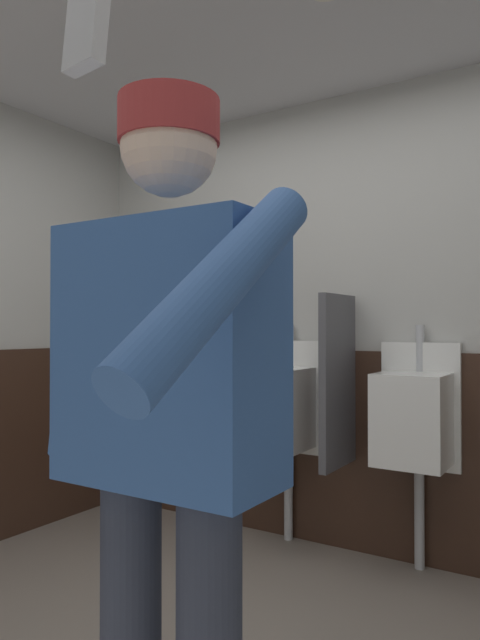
# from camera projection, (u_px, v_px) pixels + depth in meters

# --- Properties ---
(wall_back) EXTENTS (4.12, 0.12, 2.55)m
(wall_back) POSITION_uv_depth(u_px,v_px,m) (352.00, 319.00, 3.25)
(wall_back) COLOR #B2B2AD
(wall_back) RESTS_ON ground_plane
(wainscot_band_back) EXTENTS (3.52, 0.03, 1.10)m
(wainscot_band_back) POSITION_uv_depth(u_px,v_px,m) (348.00, 449.00, 3.17)
(wainscot_band_back) COLOR #382319
(wainscot_band_back) RESTS_ON ground_plane
(urinal_left) EXTENTS (0.40, 0.34, 1.24)m
(urinal_left) POSITION_uv_depth(u_px,v_px,m) (281.00, 407.00, 3.24)
(urinal_left) COLOR white
(urinal_left) RESTS_ON ground_plane
(urinal_middle) EXTENTS (0.40, 0.34, 1.24)m
(urinal_middle) POSITION_uv_depth(u_px,v_px,m) (414.00, 418.00, 2.84)
(urinal_middle) COLOR white
(urinal_middle) RESTS_ON ground_plane
(privacy_divider_panel) EXTENTS (0.04, 0.40, 0.90)m
(privacy_divider_panel) POSITION_uv_depth(u_px,v_px,m) (338.00, 380.00, 2.98)
(privacy_divider_panel) COLOR #4C4C51
(person) EXTENTS (0.71, 0.60, 1.73)m
(person) POSITION_uv_depth(u_px,v_px,m) (166.00, 416.00, 1.25)
(person) COLOR #2D3342
(person) RESTS_ON ground_plane
(cell_phone) EXTENTS (0.06, 0.04, 0.11)m
(cell_phone) POSITION_uv_depth(u_px,v_px,m) (87.00, 24.00, 0.68)
(cell_phone) COLOR silver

